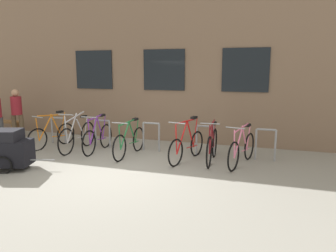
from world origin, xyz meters
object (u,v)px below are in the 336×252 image
Objects in this scene: bicycle_maroon at (212,146)px; bicycle_silver at (78,136)px; person_browsing at (17,111)px; bike_trailer at (9,149)px; bicycle_green at (130,141)px; bicycle_pink at (242,149)px; bicycle_purple at (98,138)px; wooden_bench at (0,124)px; bicycle_red at (187,145)px; bicycle_orange at (52,134)px.

bicycle_silver is at bearing -179.66° from bicycle_maroon.
bike_trailer is at bearing -50.71° from person_browsing.
bicycle_green is 4.15m from person_browsing.
bike_trailer is (-4.94, -1.98, 0.09)m from bicycle_pink.
bicycle_purple is at bearing 3.82° from bicycle_silver.
bicycle_green is at bearing -7.10° from bicycle_purple.
bicycle_purple is at bearing 61.59° from bike_trailer.
wooden_bench is at bearing 167.41° from bicycle_green.
bicycle_red is 0.94× the size of bicycle_silver.
bicycle_maroon is at bearing 7.31° from bicycle_red.
bicycle_purple reaches higher than bicycle_green.
bicycle_silver is 2.03m from bike_trailer.
bicycle_orange is at bearing 174.98° from bicycle_silver.
wooden_bench is (-4.47, 1.10, -0.04)m from bicycle_purple.
bicycle_green is at bearing -177.15° from bicycle_maroon.
bicycle_orange is (-1.51, 0.04, -0.02)m from bicycle_purple.
bike_trailer is at bearing -118.41° from bicycle_purple.
wooden_bench is at bearing 170.32° from bicycle_red.
person_browsing reaches higher than wooden_bench.
bicycle_green is 1.03× the size of bicycle_maroon.
bicycle_pink is 5.32m from bike_trailer.
bicycle_maroon is 6.25m from person_browsing.
bicycle_red reaches higher than bike_trailer.
bicycle_orange is at bearing 101.67° from bike_trailer.
bicycle_red is at bearing 1.06° from bicycle_green.
bicycle_orange is 0.93× the size of bicycle_maroon.
bike_trailer is (-2.09, -1.88, 0.09)m from bicycle_green.
bicycle_maroon is at bearing -3.99° from person_browsing.
wooden_bench is (-3.86, 1.14, -0.05)m from bicycle_silver.
person_browsing is (-1.56, 0.38, 0.56)m from bicycle_orange.
person_browsing reaches higher than bicycle_orange.
wooden_bench is 1.04× the size of person_browsing.
bicycle_silver is (-4.46, -0.01, 0.02)m from bicycle_pink.
wooden_bench is (-7.61, 1.12, -0.06)m from bicycle_maroon.
bicycle_green is at bearing -178.14° from bicycle_pink.
bicycle_red reaches higher than wooden_bench.
bicycle_maroon reaches higher than bike_trailer.
wooden_bench is (-8.32, 1.13, -0.03)m from bicycle_pink.
bicycle_orange is 0.99× the size of person_browsing.
bicycle_silver is at bearing 178.98° from bicycle_red.
bicycle_maroon is 1.03× the size of wooden_bench.
bicycle_red is at bearing -177.22° from bicycle_pink.
bicycle_green is at bearing -7.55° from person_browsing.
bicycle_red is 1.03× the size of bicycle_purple.
bicycle_green reaches higher than wooden_bench.
wooden_bench is at bearing 171.66° from bicycle_maroon.
person_browsing is at bearing 176.30° from bicycle_pink.
bicycle_pink is at bearing 1.86° from bicycle_green.
bicycle_pink is 4.46m from bicycle_silver.
bicycle_maroon is (3.75, 0.02, 0.00)m from bicycle_silver.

